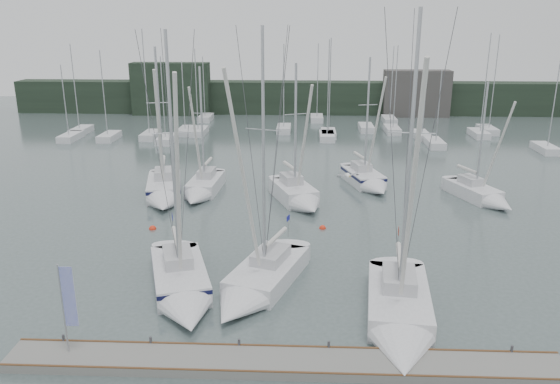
# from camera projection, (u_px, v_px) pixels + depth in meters

# --- Properties ---
(ground) EXTENTS (160.00, 160.00, 0.00)m
(ground) POSITION_uv_depth(u_px,v_px,m) (287.00, 308.00, 28.29)
(ground) COLOR #495957
(ground) RESTS_ON ground
(dock) EXTENTS (24.00, 2.00, 0.40)m
(dock) POSITION_uv_depth(u_px,v_px,m) (283.00, 363.00, 23.47)
(dock) COLOR slate
(dock) RESTS_ON ground
(far_treeline) EXTENTS (90.00, 4.00, 5.00)m
(far_treeline) POSITION_uv_depth(u_px,v_px,m) (299.00, 98.00, 86.59)
(far_treeline) COLOR black
(far_treeline) RESTS_ON ground
(far_building_left) EXTENTS (12.00, 3.00, 8.00)m
(far_building_left) POSITION_uv_depth(u_px,v_px,m) (171.00, 89.00, 85.07)
(far_building_left) COLOR black
(far_building_left) RESTS_ON ground
(far_building_right) EXTENTS (10.00, 3.00, 7.00)m
(far_building_right) POSITION_uv_depth(u_px,v_px,m) (416.00, 93.00, 83.64)
(far_building_right) COLOR #44413F
(far_building_right) RESTS_ON ground
(mast_forest) EXTENTS (58.41, 23.17, 13.96)m
(mast_forest) POSITION_uv_depth(u_px,v_px,m) (296.00, 131.00, 70.89)
(mast_forest) COLOR silver
(mast_forest) RESTS_ON ground
(sailboat_near_left) EXTENTS (5.41, 9.36, 14.84)m
(sailboat_near_left) POSITION_uv_depth(u_px,v_px,m) (183.00, 289.00, 29.09)
(sailboat_near_left) COLOR silver
(sailboat_near_left) RESTS_ON ground
(sailboat_near_center) EXTENTS (5.62, 9.29, 15.08)m
(sailboat_near_center) POSITION_uv_depth(u_px,v_px,m) (254.00, 287.00, 29.41)
(sailboat_near_center) COLOR silver
(sailboat_near_center) RESTS_ON ground
(sailboat_near_right) EXTENTS (4.13, 10.00, 15.89)m
(sailboat_near_right) POSITION_uv_depth(u_px,v_px,m) (400.00, 321.00, 26.00)
(sailboat_near_right) COLOR silver
(sailboat_near_right) RESTS_ON ground
(sailboat_mid_a) EXTENTS (4.55, 8.96, 13.17)m
(sailboat_mid_a) POSITION_uv_depth(u_px,v_px,m) (164.00, 192.00, 45.16)
(sailboat_mid_a) COLOR silver
(sailboat_mid_a) RESTS_ON ground
(sailboat_mid_b) EXTENTS (2.87, 7.84, 11.44)m
(sailboat_mid_b) POSITION_uv_depth(u_px,v_px,m) (202.00, 189.00, 46.28)
(sailboat_mid_b) COLOR silver
(sailboat_mid_b) RESTS_ON ground
(sailboat_mid_c) EXTENTS (5.04, 7.70, 11.96)m
(sailboat_mid_c) POSITION_uv_depth(u_px,v_px,m) (299.00, 197.00, 43.97)
(sailboat_mid_c) COLOR silver
(sailboat_mid_c) RESTS_ON ground
(sailboat_mid_d) EXTENTS (4.41, 7.67, 12.10)m
(sailboat_mid_d) POSITION_uv_depth(u_px,v_px,m) (368.00, 181.00, 48.55)
(sailboat_mid_d) COLOR silver
(sailboat_mid_d) RESTS_ON ground
(sailboat_mid_e) EXTENTS (4.74, 7.54, 10.36)m
(sailboat_mid_e) POSITION_uv_depth(u_px,v_px,m) (484.00, 196.00, 44.57)
(sailboat_mid_e) COLOR silver
(sailboat_mid_e) RESTS_ON ground
(buoy_b) EXTENTS (0.49, 0.49, 0.49)m
(buoy_b) POSITION_uv_depth(u_px,v_px,m) (323.00, 228.00, 39.12)
(buoy_b) COLOR red
(buoy_b) RESTS_ON ground
(buoy_c) EXTENTS (0.52, 0.52, 0.52)m
(buoy_c) POSITION_uv_depth(u_px,v_px,m) (153.00, 229.00, 39.00)
(buoy_c) COLOR red
(buoy_c) RESTS_ON ground
(dock_banner) EXTENTS (0.64, 0.08, 4.18)m
(dock_banner) POSITION_uv_depth(u_px,v_px,m) (67.00, 301.00, 23.16)
(dock_banner) COLOR #ABAEB3
(dock_banner) RESTS_ON dock
(seagull) EXTENTS (0.98, 0.54, 0.20)m
(seagull) POSITION_uv_depth(u_px,v_px,m) (348.00, 175.00, 25.28)
(seagull) COLOR white
(seagull) RESTS_ON ground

